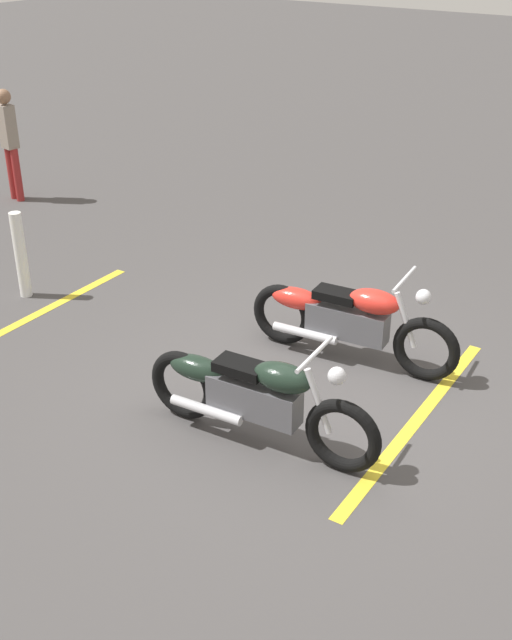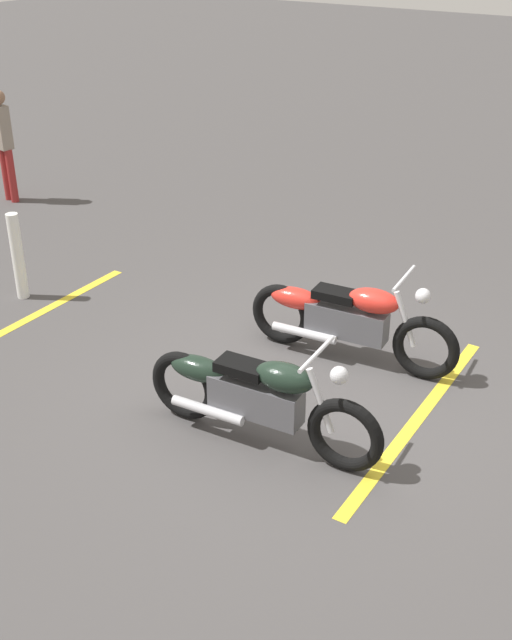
{
  "view_description": "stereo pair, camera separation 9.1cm",
  "coord_description": "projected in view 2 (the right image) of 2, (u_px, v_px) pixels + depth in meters",
  "views": [
    {
      "loc": [
        -3.22,
        5.53,
        4.15
      ],
      "look_at": [
        0.59,
        0.0,
        0.65
      ],
      "focal_mm": 44.74,
      "sensor_mm": 36.0,
      "label": 1
    },
    {
      "loc": [
        -3.14,
        5.58,
        4.15
      ],
      "look_at": [
        0.59,
        0.0,
        0.65
      ],
      "focal_mm": 44.74,
      "sensor_mm": 36.0,
      "label": 2
    }
  ],
  "objects": [
    {
      "name": "parking_stripe_near",
      "position": [
        418.0,
        419.0,
        7.25
      ],
      "size": [
        0.23,
        3.2,
        0.01
      ],
      "primitive_type": "cube",
      "rotation": [
        0.0,
        0.0,
        1.6
      ],
      "color": "yellow",
      "rests_on": "ground"
    },
    {
      "name": "bystander_near_row",
      "position": [
        4.0,
        140.0,
        12.17
      ],
      "size": [
        0.29,
        0.23,
        1.72
      ],
      "rotation": [
        0.0,
        0.0,
        1.4
      ],
      "color": "maroon",
      "rests_on": "ground"
    },
    {
      "name": "bollard_post",
      "position": [
        18.0,
        256.0,
        9.27
      ],
      "size": [
        0.14,
        0.14,
        1.05
      ],
      "primitive_type": "cylinder",
      "color": "white",
      "rests_on": "ground"
    },
    {
      "name": "motorcycle_dark_foreground",
      "position": [
        255.0,
        395.0,
        6.76
      ],
      "size": [
        2.23,
        0.62,
        1.04
      ],
      "rotation": [
        0.0,
        0.0,
        3.23
      ],
      "color": "black",
      "rests_on": "ground"
    },
    {
      "name": "ground_plane",
      "position": [
        307.0,
        396.0,
        7.58
      ],
      "size": [
        60.0,
        60.0,
        0.0
      ],
      "primitive_type": "plane",
      "color": "#474444"
    },
    {
      "name": "parking_stripe_mid",
      "position": [
        25.0,
        321.0,
        8.95
      ],
      "size": [
        0.23,
        3.2,
        0.01
      ],
      "primitive_type": "cube",
      "rotation": [
        0.0,
        0.0,
        1.6
      ],
      "color": "yellow",
      "rests_on": "ground"
    },
    {
      "name": "motorcycle_bright_foreground",
      "position": [
        346.0,
        318.0,
        8.01
      ],
      "size": [
        2.23,
        0.63,
        1.04
      ],
      "rotation": [
        0.0,
        0.0,
        3.25
      ],
      "color": "black",
      "rests_on": "ground"
    }
  ]
}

